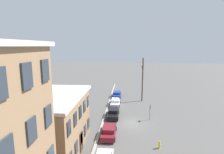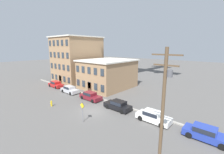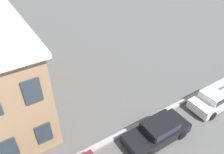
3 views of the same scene
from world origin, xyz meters
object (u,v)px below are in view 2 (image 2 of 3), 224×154
(car_maroon, at_px, (90,96))
(utility_pole, at_px, (164,100))
(fire_hydrant, at_px, (51,103))
(car_silver, at_px, (70,89))
(caution_sign, at_px, (82,109))
(car_black, at_px, (118,105))
(car_red, at_px, (56,84))
(car_white, at_px, (153,116))
(car_blue, at_px, (206,133))

(car_maroon, height_order, utility_pole, utility_pole)
(utility_pole, xyz_separation_m, fire_hydrant, (-18.33, -0.52, -4.89))
(car_silver, bearing_deg, caution_sign, -26.39)
(car_maroon, bearing_deg, car_silver, -179.21)
(caution_sign, xyz_separation_m, utility_pole, (10.23, 0.41, 3.59))
(car_black, relative_size, utility_pole, 0.46)
(car_red, height_order, car_maroon, same)
(fire_hydrant, bearing_deg, car_white, 22.72)
(car_maroon, height_order, fire_hydrant, car_maroon)
(car_red, relative_size, car_blue, 1.00)
(car_blue, bearing_deg, utility_pole, -112.98)
(car_white, height_order, utility_pole, utility_pole)
(car_black, height_order, utility_pole, utility_pole)
(car_maroon, relative_size, caution_sign, 1.63)
(car_silver, height_order, car_black, same)
(caution_sign, bearing_deg, car_black, 81.70)
(car_blue, relative_size, utility_pole, 0.46)
(car_red, bearing_deg, car_blue, -0.59)
(car_red, bearing_deg, car_silver, -3.33)
(car_red, distance_m, car_black, 19.64)
(car_black, distance_m, utility_pole, 11.87)
(car_black, bearing_deg, car_silver, -180.00)
(car_black, distance_m, caution_sign, 6.24)
(car_white, xyz_separation_m, car_blue, (5.91, 0.03, 0.00))
(car_white, bearing_deg, car_maroon, 179.69)
(caution_sign, bearing_deg, car_silver, 153.61)
(fire_hydrant, bearing_deg, caution_sign, 0.76)
(utility_pole, bearing_deg, car_black, 148.71)
(car_white, bearing_deg, fire_hydrant, -157.28)
(car_blue, distance_m, fire_hydrant, 21.68)
(car_black, relative_size, fire_hydrant, 4.58)
(car_maroon, xyz_separation_m, caution_sign, (5.68, -6.18, 1.03))
(car_red, height_order, caution_sign, caution_sign)
(car_white, xyz_separation_m, fire_hydrant, (-14.84, -6.22, -0.27))
(fire_hydrant, bearing_deg, car_red, 148.34)
(car_silver, distance_m, car_black, 13.15)
(car_maroon, xyz_separation_m, fire_hydrant, (-2.42, -6.28, -0.27))
(car_white, height_order, fire_hydrant, car_white)
(caution_sign, bearing_deg, car_red, 160.98)
(car_silver, xyz_separation_m, car_maroon, (6.58, 0.09, 0.00))
(car_black, xyz_separation_m, car_white, (5.86, 0.02, 0.00))
(car_black, height_order, fire_hydrant, car_black)
(car_silver, distance_m, utility_pole, 23.65)
(car_red, distance_m, car_silver, 6.50)
(car_black, height_order, car_white, same)
(car_blue, relative_size, fire_hydrant, 4.58)
(car_black, bearing_deg, car_white, 0.23)
(car_red, bearing_deg, car_black, -1.10)
(car_silver, relative_size, car_blue, 1.00)
(car_silver, distance_m, car_white, 19.01)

